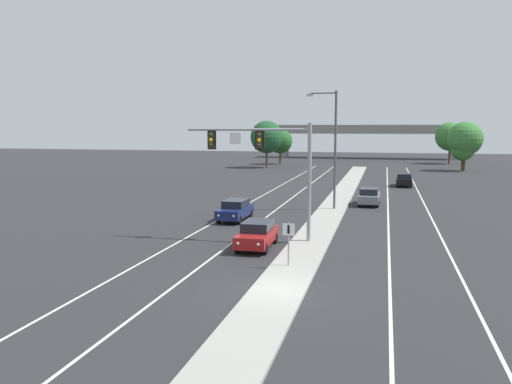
{
  "coord_description": "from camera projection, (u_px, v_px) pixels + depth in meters",
  "views": [
    {
      "loc": [
        4.32,
        -21.43,
        7.08
      ],
      "look_at": [
        -3.2,
        9.05,
        3.2
      ],
      "focal_mm": 36.75,
      "sensor_mm": 36.0,
      "label": 1
    }
  ],
  "objects": [
    {
      "name": "ground_plane",
      "position": [
        278.0,
        293.0,
        22.54
      ],
      "size": [
        260.0,
        260.0,
        0.0
      ],
      "primitive_type": "plane",
      "color": "#28282B"
    },
    {
      "name": "median_island",
      "position": [
        325.0,
        220.0,
        39.88
      ],
      "size": [
        2.4,
        110.0,
        0.15
      ],
      "primitive_type": "cube",
      "color": "#9E9B93",
      "rests_on": "ground"
    },
    {
      "name": "lane_stripe_oncoming_center",
      "position": [
        282.0,
        205.0,
        47.75
      ],
      "size": [
        0.14,
        100.0,
        0.01
      ],
      "primitive_type": "cube",
      "color": "silver",
      "rests_on": "ground"
    },
    {
      "name": "lane_stripe_receding_center",
      "position": [
        388.0,
        209.0,
        45.51
      ],
      "size": [
        0.14,
        100.0,
        0.01
      ],
      "primitive_type": "cube",
      "color": "silver",
      "rests_on": "ground"
    },
    {
      "name": "edge_stripe_left",
      "position": [
        247.0,
        204.0,
        48.53
      ],
      "size": [
        0.14,
        100.0,
        0.01
      ],
      "primitive_type": "cube",
      "color": "silver",
      "rests_on": "ground"
    },
    {
      "name": "edge_stripe_right",
      "position": [
        428.0,
        211.0,
        44.73
      ],
      "size": [
        0.14,
        100.0,
        0.01
      ],
      "primitive_type": "cube",
      "color": "silver",
      "rests_on": "ground"
    },
    {
      "name": "overhead_signal_mast",
      "position": [
        269.0,
        156.0,
        32.19
      ],
      "size": [
        7.9,
        0.44,
        7.2
      ],
      "color": "gray",
      "rests_on": "median_island"
    },
    {
      "name": "median_sign_post",
      "position": [
        289.0,
        237.0,
        26.29
      ],
      "size": [
        0.6,
        0.1,
        2.2
      ],
      "color": "gray",
      "rests_on": "median_island"
    },
    {
      "name": "street_lamp_median",
      "position": [
        333.0,
        143.0,
        44.37
      ],
      "size": [
        2.58,
        0.28,
        10.0
      ],
      "color": "#4C4C51",
      "rests_on": "median_island"
    },
    {
      "name": "car_oncoming_red",
      "position": [
        257.0,
        234.0,
        30.9
      ],
      "size": [
        1.87,
        4.49,
        1.58
      ],
      "color": "maroon",
      "rests_on": "ground"
    },
    {
      "name": "car_oncoming_navy",
      "position": [
        235.0,
        210.0,
        40.0
      ],
      "size": [
        1.89,
        4.5,
        1.58
      ],
      "color": "#141E4C",
      "rests_on": "ground"
    },
    {
      "name": "car_receding_grey",
      "position": [
        369.0,
        196.0,
        47.93
      ],
      "size": [
        1.9,
        4.5,
        1.58
      ],
      "color": "slate",
      "rests_on": "ground"
    },
    {
      "name": "car_receding_black",
      "position": [
        404.0,
        180.0,
        63.1
      ],
      "size": [
        1.88,
        4.5,
        1.58
      ],
      "color": "black",
      "rests_on": "ground"
    },
    {
      "name": "overpass_bridge",
      "position": [
        366.0,
        133.0,
        119.84
      ],
      "size": [
        42.4,
        6.4,
        7.65
      ],
      "color": "gray",
      "rests_on": "ground"
    },
    {
      "name": "tree_far_right_b",
      "position": [
        465.0,
        139.0,
        84.88
      ],
      "size": [
        5.56,
        5.56,
        8.05
      ],
      "color": "#4C3823",
      "rests_on": "ground"
    },
    {
      "name": "tree_far_left_c",
      "position": [
        267.0,
        137.0,
        91.79
      ],
      "size": [
        5.7,
        5.7,
        8.25
      ],
      "color": "#4C3823",
      "rests_on": "ground"
    },
    {
      "name": "tree_far_right_c",
      "position": [
        450.0,
        136.0,
        101.63
      ],
      "size": [
        5.62,
        5.62,
        8.14
      ],
      "color": "#4C3823",
      "rests_on": "ground"
    },
    {
      "name": "tree_far_right_a",
      "position": [
        463.0,
        149.0,
        85.12
      ],
      "size": [
        3.72,
        3.72,
        5.38
      ],
      "color": "#4C3823",
      "rests_on": "ground"
    },
    {
      "name": "tree_far_left_b",
      "position": [
        280.0,
        141.0,
        100.46
      ],
      "size": [
        4.69,
        4.69,
        6.78
      ],
      "color": "#4C3823",
      "rests_on": "ground"
    }
  ]
}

